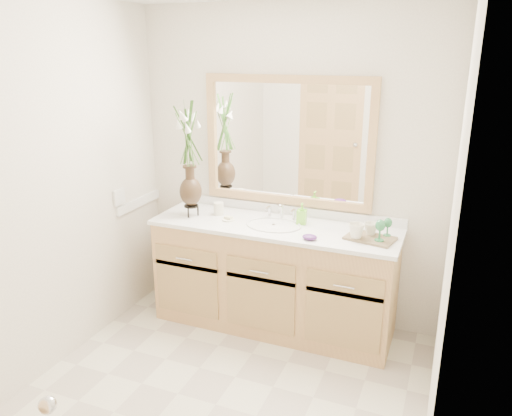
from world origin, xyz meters
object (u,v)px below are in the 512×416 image
at_px(flower_vase, 189,145).
at_px(tray, 370,238).
at_px(soap_bottle, 302,215).
at_px(tumbler, 219,209).

relative_size(flower_vase, tray, 2.58).
bearing_deg(flower_vase, tray, 0.60).
xyz_separation_m(soap_bottle, tray, (0.53, -0.13, -0.06)).
distance_m(tumbler, tray, 1.19).
bearing_deg(tray, flower_vase, -167.96).
distance_m(flower_vase, tray, 1.48).
height_order(flower_vase, tumbler, flower_vase).
height_order(soap_bottle, tray, soap_bottle).
bearing_deg(tumbler, flower_vase, -150.43).
bearing_deg(flower_vase, soap_bottle, 9.82).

